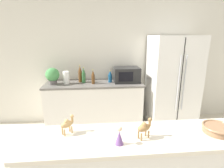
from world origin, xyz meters
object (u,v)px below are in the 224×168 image
(back_bottle_3, at_px, (93,77))
(fruit_bowl, at_px, (217,129))
(refrigerator, at_px, (172,83))
(back_bottle_2, at_px, (80,74))
(potted_plant, at_px, (53,75))
(back_bottle_1, at_px, (84,75))
(camel_figurine_second, at_px, (144,127))
(camel_figurine, at_px, (67,124))
(microwave, at_px, (127,75))
(back_bottle_0, at_px, (110,77))
(wise_man_figurine_crimson, at_px, (119,136))
(paper_towel_roll, at_px, (66,78))

(back_bottle_3, distance_m, fruit_bowl, 2.18)
(refrigerator, xyz_separation_m, back_bottle_2, (-1.76, 0.15, 0.17))
(potted_plant, distance_m, back_bottle_2, 0.50)
(back_bottle_1, distance_m, fruit_bowl, 2.35)
(potted_plant, relative_size, camel_figurine_second, 1.82)
(potted_plant, xyz_separation_m, camel_figurine, (0.54, -1.81, -0.02))
(microwave, relative_size, back_bottle_3, 1.82)
(camel_figurine_second, bearing_deg, back_bottle_0, 93.24)
(refrigerator, distance_m, microwave, 0.89)
(refrigerator, xyz_separation_m, wise_man_figurine_crimson, (-1.29, -1.98, 0.14))
(wise_man_figurine_crimson, bearing_deg, fruit_bowl, 5.92)
(microwave, height_order, back_bottle_2, back_bottle_2)
(fruit_bowl, bearing_deg, potted_plant, 133.34)
(refrigerator, relative_size, back_bottle_2, 5.40)
(refrigerator, xyz_separation_m, microwave, (-0.87, 0.09, 0.16))
(back_bottle_1, bearing_deg, fruit_bowl, -57.73)
(back_bottle_1, distance_m, back_bottle_2, 0.09)
(back_bottle_2, bearing_deg, potted_plant, -165.93)
(wise_man_figurine_crimson, bearing_deg, paper_towel_roll, 109.42)
(potted_plant, xyz_separation_m, paper_towel_roll, (0.24, 0.02, -0.05))
(back_bottle_1, distance_m, wise_man_figurine_crimson, 2.12)
(camel_figurine, bearing_deg, refrigerator, 46.43)
(paper_towel_roll, distance_m, camel_figurine_second, 2.17)
(refrigerator, height_order, back_bottle_2, refrigerator)
(fruit_bowl, distance_m, wise_man_figurine_crimson, 0.86)
(back_bottle_0, bearing_deg, back_bottle_3, -165.32)
(microwave, height_order, wise_man_figurine_crimson, microwave)
(back_bottle_0, distance_m, camel_figurine, 1.94)
(refrigerator, distance_m, back_bottle_0, 1.20)
(potted_plant, xyz_separation_m, back_bottle_1, (0.55, 0.07, -0.03))
(fruit_bowl, bearing_deg, paper_towel_roll, 129.03)
(paper_towel_roll, height_order, camel_figurine, paper_towel_roll)
(refrigerator, distance_m, back_bottle_3, 1.52)
(refrigerator, distance_m, camel_figurine, 2.47)
(microwave, relative_size, camel_figurine, 3.03)
(back_bottle_1, relative_size, camel_figurine, 1.83)
(camel_figurine_second, bearing_deg, potted_plant, 120.92)
(paper_towel_roll, relative_size, fruit_bowl, 0.93)
(paper_towel_roll, bearing_deg, back_bottle_2, 21.34)
(microwave, distance_m, back_bottle_2, 0.88)
(potted_plant, bearing_deg, fruit_bowl, -46.66)
(camel_figurine, bearing_deg, fruit_bowl, -4.53)
(microwave, bearing_deg, back_bottle_3, -172.21)
(back_bottle_0, distance_m, back_bottle_2, 0.57)
(microwave, distance_m, back_bottle_1, 0.81)
(back_bottle_1, xyz_separation_m, back_bottle_2, (-0.07, 0.05, 0.02))
(fruit_bowl, xyz_separation_m, camel_figurine_second, (-0.65, -0.02, 0.06))
(microwave, xyz_separation_m, back_bottle_1, (-0.81, 0.01, -0.00))
(back_bottle_1, bearing_deg, back_bottle_2, 145.64)
(microwave, distance_m, fruit_bowl, 2.03)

